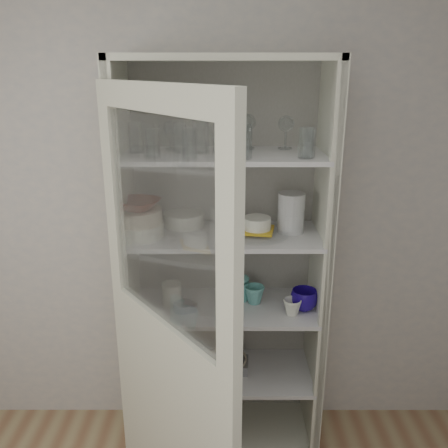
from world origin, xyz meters
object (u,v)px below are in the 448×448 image
at_px(goblet_0, 171,134).
at_px(yellow_trivet, 257,230).
at_px(teal_jar, 240,289).
at_px(mug_blue, 304,300).
at_px(tin_box, 231,365).
at_px(plate_stack_back, 184,219).
at_px(goblet_2, 247,130).
at_px(plate_stack_front, 139,230).
at_px(pantry_cabinet, 224,286).
at_px(cupboard_door, 168,370).
at_px(measuring_cups, 183,306).
at_px(white_canister, 172,294).
at_px(terracotta_bowl, 138,204).
at_px(goblet_1, 234,131).
at_px(mug_white, 292,307).
at_px(goblet_3, 286,131).
at_px(grey_bowl_stack, 291,213).
at_px(glass_platter, 257,233).
at_px(white_ramekin, 257,223).
at_px(cream_dish, 226,363).
at_px(mug_teal, 255,295).
at_px(cream_bowl, 139,216).

xyz_separation_m(goblet_0, yellow_trivet, (0.42, -0.11, -0.45)).
bearing_deg(yellow_trivet, teal_jar, 131.37).
height_order(mug_blue, tin_box, mug_blue).
height_order(plate_stack_back, yellow_trivet, plate_stack_back).
bearing_deg(goblet_2, plate_stack_front, -162.00).
xyz_separation_m(pantry_cabinet, cupboard_door, (-0.23, -0.65, -0.07)).
bearing_deg(measuring_cups, goblet_0, 108.21).
xyz_separation_m(mug_blue, white_canister, (-0.68, 0.05, 0.01)).
distance_m(terracotta_bowl, mug_blue, 0.97).
distance_m(mug_blue, white_canister, 0.68).
bearing_deg(goblet_1, mug_white, -37.38).
bearing_deg(goblet_3, pantry_cabinet, -171.86).
distance_m(yellow_trivet, tin_box, 0.81).
xyz_separation_m(plate_stack_front, mug_white, (0.75, -0.05, -0.39)).
height_order(pantry_cabinet, grey_bowl_stack, pantry_cabinet).
relative_size(goblet_1, glass_platter, 0.54).
relative_size(goblet_2, teal_jar, 1.54).
bearing_deg(terracotta_bowl, yellow_trivet, 3.43).
distance_m(terracotta_bowl, tin_box, 1.04).
xyz_separation_m(goblet_2, mug_blue, (0.30, -0.16, -0.84)).
height_order(plate_stack_back, white_ramekin, white_ramekin).
bearing_deg(goblet_1, teal_jar, -57.77).
bearing_deg(pantry_cabinet, white_canister, -167.58).
bearing_deg(white_canister, cream_dish, 1.51).
bearing_deg(tin_box, mug_white, -19.39).
bearing_deg(white_canister, goblet_0, 80.83).
distance_m(goblet_1, tin_box, 1.26).
height_order(goblet_1, plate_stack_front, goblet_1).
bearing_deg(white_canister, cupboard_door, -85.70).
height_order(white_canister, cream_dish, white_canister).
bearing_deg(plate_stack_back, white_canister, -120.20).
height_order(goblet_2, mug_teal, goblet_2).
xyz_separation_m(plate_stack_front, yellow_trivet, (0.57, 0.03, -0.01)).
distance_m(goblet_0, cream_bowl, 0.43).
relative_size(goblet_2, white_canister, 1.55).
bearing_deg(measuring_cups, cream_dish, 17.53).
bearing_deg(goblet_2, cream_bowl, -162.00).
bearing_deg(terracotta_bowl, white_canister, 23.59).
distance_m(goblet_1, cream_dish, 1.25).
relative_size(white_ramekin, mug_blue, 0.99).
bearing_deg(plate_stack_front, mug_blue, 0.59).
height_order(goblet_0, mug_blue, goblet_0).
relative_size(pantry_cabinet, tin_box, 11.29).
xyz_separation_m(cupboard_door, measuring_cups, (0.02, 0.52, 0.01)).
xyz_separation_m(glass_platter, cream_dish, (-0.15, 0.03, -0.77)).
relative_size(goblet_2, mug_teal, 1.79).
relative_size(goblet_0, glass_platter, 0.49).
relative_size(goblet_2, yellow_trivet, 1.16).
relative_size(plate_stack_front, glass_platter, 0.76).
bearing_deg(plate_stack_front, goblet_2, 18.00).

